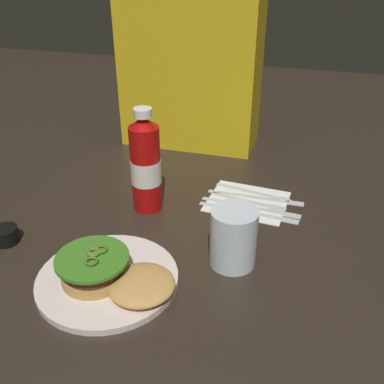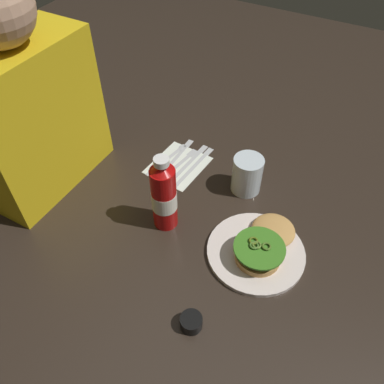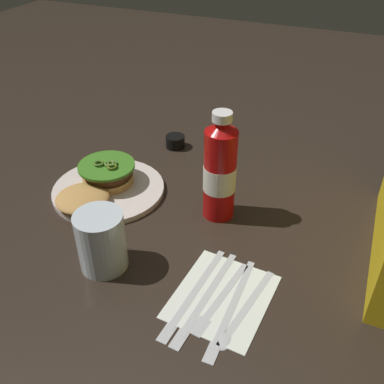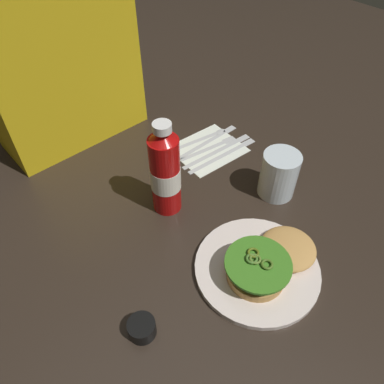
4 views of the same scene
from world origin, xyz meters
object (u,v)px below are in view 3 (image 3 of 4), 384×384
object	(u,v)px
napkin	(222,296)
steak_knife	(190,297)
ketchup_bottle	(220,171)
spoon_utensil	(239,317)
table_knife	(229,312)
burger_sandwich	(99,182)
water_glass	(101,241)
butter_knife	(203,302)
fork_utensil	(217,302)
dinner_plate	(109,190)
condiment_cup	(175,142)

from	to	relation	value
napkin	steak_knife	world-z (taller)	steak_knife
ketchup_bottle	napkin	xyz separation A→B (m)	(0.21, 0.08, -0.10)
steak_knife	spoon_utensil	xyz separation A→B (m)	(0.01, 0.09, -0.00)
napkin	table_knife	distance (m)	0.04
burger_sandwich	ketchup_bottle	size ratio (longest dim) A/B	0.91
ketchup_bottle	steak_knife	bearing A→B (deg)	8.94
water_glass	ketchup_bottle	bearing A→B (deg)	147.96
table_knife	steak_knife	bearing A→B (deg)	-94.25
steak_knife	butter_knife	bearing A→B (deg)	85.19
steak_knife	fork_utensil	bearing A→B (deg)	97.59
napkin	butter_knife	distance (m)	0.04
dinner_plate	butter_knife	bearing A→B (deg)	55.54
napkin	table_knife	size ratio (longest dim) A/B	0.79
dinner_plate	ketchup_bottle	size ratio (longest dim) A/B	1.07
burger_sandwich	table_knife	distance (m)	0.42
condiment_cup	napkin	bearing A→B (deg)	33.40
ketchup_bottle	water_glass	distance (m)	0.26
dinner_plate	ketchup_bottle	xyz separation A→B (m)	(-0.02, 0.25, 0.10)
steak_knife	spoon_utensil	bearing A→B (deg)	84.79
table_knife	fork_utensil	bearing A→B (deg)	-113.55
dinner_plate	steak_knife	bearing A→B (deg)	53.76
dinner_plate	napkin	distance (m)	0.38
napkin	fork_utensil	xyz separation A→B (m)	(0.02, -0.00, 0.00)
burger_sandwich	napkin	distance (m)	0.39
burger_sandwich	butter_knife	bearing A→B (deg)	58.50
dinner_plate	spoon_utensil	bearing A→B (deg)	59.70
ketchup_bottle	condiment_cup	world-z (taller)	ketchup_bottle
condiment_cup	burger_sandwich	bearing A→B (deg)	-14.10
condiment_cup	table_knife	xyz separation A→B (m)	(0.46, 0.31, -0.01)
ketchup_bottle	table_knife	xyz separation A→B (m)	(0.24, 0.11, -0.10)
ketchup_bottle	steak_knife	distance (m)	0.26
steak_knife	table_knife	xyz separation A→B (m)	(0.01, 0.07, -0.00)
butter_knife	water_glass	bearing A→B (deg)	-94.53
dinner_plate	spoon_utensil	distance (m)	0.43
ketchup_bottle	condiment_cup	distance (m)	0.31
spoon_utensil	burger_sandwich	bearing A→B (deg)	-117.77
steak_knife	ketchup_bottle	bearing A→B (deg)	-171.06
fork_utensil	table_knife	xyz separation A→B (m)	(0.01, 0.03, 0.00)
burger_sandwich	spoon_utensil	distance (m)	0.44
fork_utensil	butter_knife	bearing A→B (deg)	-70.37
water_glass	steak_knife	world-z (taller)	water_glass
napkin	butter_knife	size ratio (longest dim) A/B	0.77
dinner_plate	condiment_cup	bearing A→B (deg)	168.03
steak_knife	fork_utensil	world-z (taller)	same
napkin	fork_utensil	distance (m)	0.02
steak_knife	fork_utensil	distance (m)	0.04
burger_sandwich	condiment_cup	xyz separation A→B (m)	(-0.26, 0.06, -0.02)
condiment_cup	butter_knife	xyz separation A→B (m)	(0.46, 0.26, -0.01)
table_knife	spoon_utensil	bearing A→B (deg)	80.95
steak_knife	spoon_utensil	world-z (taller)	same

